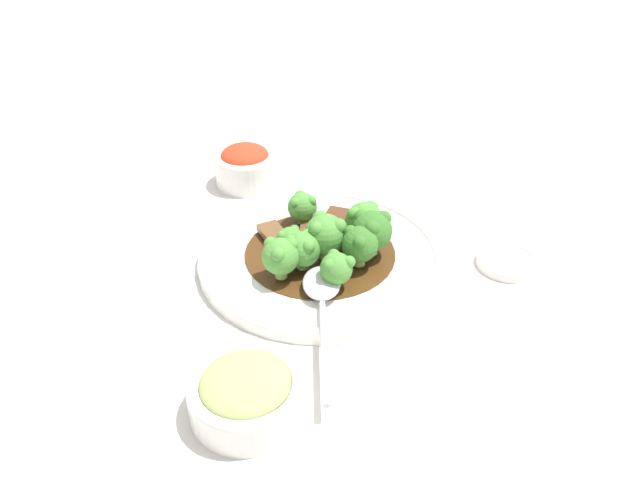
% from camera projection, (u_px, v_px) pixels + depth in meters
% --- Properties ---
extents(ground_plane, '(4.00, 4.00, 0.00)m').
position_uv_depth(ground_plane, '(320.00, 262.00, 0.80)').
color(ground_plane, silver).
extents(main_plate, '(0.31, 0.31, 0.02)m').
position_uv_depth(main_plate, '(320.00, 256.00, 0.79)').
color(main_plate, white).
rests_on(main_plate, ground_plane).
extents(beef_strip_0, '(0.03, 0.05, 0.01)m').
position_uv_depth(beef_strip_0, '(341.00, 237.00, 0.80)').
color(beef_strip_0, brown).
rests_on(beef_strip_0, main_plate).
extents(beef_strip_1, '(0.03, 0.07, 0.01)m').
position_uv_depth(beef_strip_1, '(277.00, 238.00, 0.80)').
color(beef_strip_1, brown).
rests_on(beef_strip_1, main_plate).
extents(beef_strip_2, '(0.06, 0.05, 0.01)m').
position_uv_depth(beef_strip_2, '(320.00, 232.00, 0.81)').
color(beef_strip_2, brown).
rests_on(beef_strip_2, main_plate).
extents(beef_strip_3, '(0.06, 0.06, 0.01)m').
position_uv_depth(beef_strip_3, '(337.00, 222.00, 0.83)').
color(beef_strip_3, '#56331E').
rests_on(beef_strip_3, main_plate).
extents(broccoli_floret_0, '(0.04, 0.04, 0.05)m').
position_uv_depth(broccoli_floret_0, '(360.00, 244.00, 0.74)').
color(broccoli_floret_0, '#7FA84C').
rests_on(broccoli_floret_0, main_plate).
extents(broccoli_floret_1, '(0.04, 0.04, 0.05)m').
position_uv_depth(broccoli_floret_1, '(302.00, 249.00, 0.74)').
color(broccoli_floret_1, '#7FA84C').
rests_on(broccoli_floret_1, main_plate).
extents(broccoli_floret_2, '(0.04, 0.04, 0.04)m').
position_uv_depth(broccoli_floret_2, '(336.00, 268.00, 0.71)').
color(broccoli_floret_2, '#7FA84C').
rests_on(broccoli_floret_2, main_plate).
extents(broccoli_floret_3, '(0.04, 0.04, 0.05)m').
position_uv_depth(broccoli_floret_3, '(280.00, 256.00, 0.72)').
color(broccoli_floret_3, '#7FA84C').
rests_on(broccoli_floret_3, main_plate).
extents(broccoli_floret_4, '(0.03, 0.03, 0.04)m').
position_uv_depth(broccoli_floret_4, '(290.00, 241.00, 0.76)').
color(broccoli_floret_4, '#8EB756').
rests_on(broccoli_floret_4, main_plate).
extents(broccoli_floret_5, '(0.05, 0.05, 0.06)m').
position_uv_depth(broccoli_floret_5, '(326.00, 233.00, 0.75)').
color(broccoli_floret_5, '#8EB756').
rests_on(broccoli_floret_5, main_plate).
extents(broccoli_floret_6, '(0.05, 0.05, 0.06)m').
position_uv_depth(broccoli_floret_6, '(372.00, 230.00, 0.76)').
color(broccoli_floret_6, '#8EB756').
rests_on(broccoli_floret_6, main_plate).
extents(broccoli_floret_7, '(0.05, 0.05, 0.05)m').
position_uv_depth(broccoli_floret_7, '(366.00, 222.00, 0.79)').
color(broccoli_floret_7, '#7FA84C').
rests_on(broccoli_floret_7, main_plate).
extents(broccoli_floret_8, '(0.04, 0.04, 0.04)m').
position_uv_depth(broccoli_floret_8, '(302.00, 206.00, 0.83)').
color(broccoli_floret_8, '#8EB756').
rests_on(broccoli_floret_8, main_plate).
extents(serving_spoon, '(0.11, 0.20, 0.01)m').
position_uv_depth(serving_spoon, '(322.00, 292.00, 0.70)').
color(serving_spoon, silver).
rests_on(serving_spoon, main_plate).
extents(side_bowl_kimchi, '(0.09, 0.09, 0.06)m').
position_uv_depth(side_bowl_kimchi, '(245.00, 165.00, 0.95)').
color(side_bowl_kimchi, white).
rests_on(side_bowl_kimchi, ground_plane).
extents(side_bowl_appetizer, '(0.11, 0.11, 0.05)m').
position_uv_depth(side_bowl_appetizer, '(246.00, 393.00, 0.58)').
color(side_bowl_appetizer, white).
rests_on(side_bowl_appetizer, ground_plane).
extents(sauce_dish, '(0.08, 0.08, 0.01)m').
position_uv_depth(sauce_dish, '(507.00, 261.00, 0.79)').
color(sauce_dish, white).
rests_on(sauce_dish, ground_plane).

